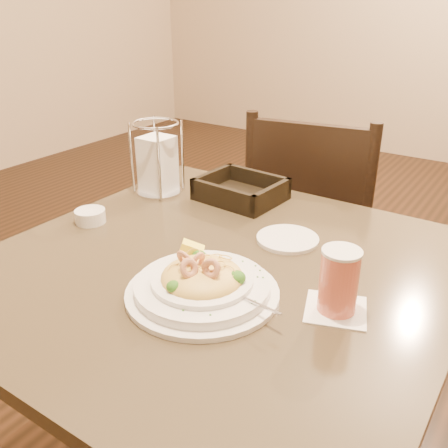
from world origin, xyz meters
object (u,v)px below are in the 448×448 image
Objects in this scene: bread_basket at (241,192)px; butter_ramekin at (90,216)px; dining_chair_near at (312,235)px; pasta_bowl at (202,283)px; side_plate at (288,239)px; napkin_caddy at (158,163)px; drink_glass at (339,281)px; main_table at (219,358)px.

bread_basket is 0.39m from butter_ramekin.
dining_chair_near reaches higher than butter_ramekin.
pasta_bowl is at bearing -66.17° from bread_basket.
side_plate is (0.03, 0.28, -0.02)m from pasta_bowl.
pasta_bowl is 1.57× the size of napkin_caddy.
pasta_bowl is at bearing -14.57° from butter_ramekin.
dining_chair_near is 13.11× the size of butter_ramekin.
side_plate is at bearing 21.96° from butter_ramekin.
drink_glass reaches higher than side_plate.
napkin_caddy reaches higher than dining_chair_near.
dining_chair_near is 4.30× the size of bread_basket.
napkin_caddy is (-0.25, -0.49, 0.34)m from dining_chair_near.
main_table is 4.62× the size of napkin_caddy.
pasta_bowl is 0.53m from napkin_caddy.
napkin_caddy reaches higher than drink_glass.
pasta_bowl is 0.47m from bread_basket.
dining_chair_near is at bearing 107.75° from side_plate.
drink_glass reaches higher than butter_ramekin.
dining_chair_near is 0.64m from napkin_caddy.
butter_ramekin is (-0.62, 0.02, -0.04)m from drink_glass.
butter_ramekin is at bearing 178.55° from drink_glass.
butter_ramekin is at bearing -158.04° from side_plate.
napkin_caddy is (-0.21, -0.08, 0.06)m from bread_basket.
dining_chair_near is 0.82m from butter_ramekin.
side_plate is (0.07, 0.17, 0.24)m from main_table.
drink_glass reaches higher than main_table.
drink_glass is (0.37, -0.74, 0.32)m from dining_chair_near.
napkin_caddy is 0.44m from side_plate.
drink_glass reaches higher than bread_basket.
pasta_bowl is 0.42m from butter_ramekin.
dining_chair_near is 7.13× the size of drink_glass.
bread_basket is at bearing 113.83° from pasta_bowl.
butter_ramekin is at bearing -179.25° from main_table.
bread_basket reaches higher than side_plate.
butter_ramekin is (-0.25, -0.72, 0.27)m from dining_chair_near.
dining_chair_near is 0.64m from side_plate.
main_table is 0.30m from side_plate.
dining_chair_near is 6.83× the size of side_plate.
napkin_caddy is at bearing 52.49° from dining_chair_near.
butter_ramekin reaches higher than side_plate.
napkin_caddy is 1.43× the size of side_plate.
side_plate is 1.92× the size of butter_ramekin.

